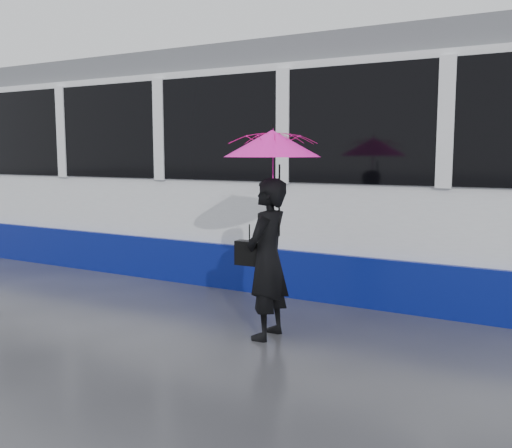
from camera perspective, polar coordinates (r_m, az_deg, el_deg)
The scene contains 6 objects.
ground at distance 6.81m, azimuth -6.85°, elevation -8.86°, with size 90.00×90.00×0.00m, color #28282C.
rails at distance 8.88m, azimuth 2.80°, elevation -4.97°, with size 34.00×1.51×0.02m.
tram at distance 10.33m, azimuth -11.74°, elevation 5.68°, with size 26.00×2.56×3.35m.
woman at distance 5.73m, azimuth 1.14°, elevation -3.53°, with size 0.59×0.39×1.62m, color black.
umbrella at distance 5.61m, azimuth 1.62°, elevation 6.17°, with size 0.98×0.98×1.09m.
handbag at distance 5.85m, azimuth -0.66°, elevation -2.92°, with size 0.29×0.13×0.43m.
Camera 1 is at (3.91, -5.26, 1.87)m, focal length 40.00 mm.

